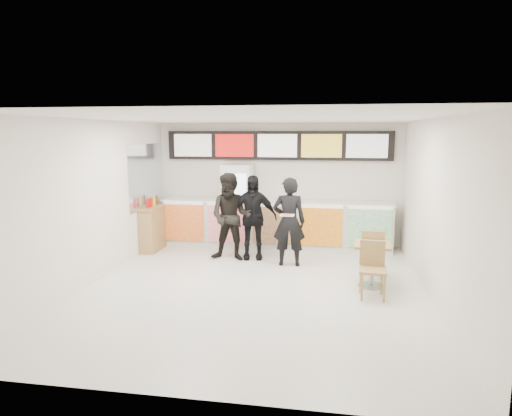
% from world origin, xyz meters
% --- Properties ---
extents(floor, '(7.00, 7.00, 0.00)m').
position_xyz_m(floor, '(0.00, 0.00, 0.00)').
color(floor, beige).
rests_on(floor, ground).
extents(ceiling, '(7.00, 7.00, 0.00)m').
position_xyz_m(ceiling, '(0.00, 0.00, 3.00)').
color(ceiling, white).
rests_on(ceiling, wall_back).
extents(wall_back, '(6.00, 0.00, 6.00)m').
position_xyz_m(wall_back, '(0.00, 3.50, 1.50)').
color(wall_back, silver).
rests_on(wall_back, floor).
extents(wall_left, '(0.00, 7.00, 7.00)m').
position_xyz_m(wall_left, '(-3.00, 0.00, 1.50)').
color(wall_left, silver).
rests_on(wall_left, floor).
extents(wall_right, '(0.00, 7.00, 7.00)m').
position_xyz_m(wall_right, '(3.00, 0.00, 1.50)').
color(wall_right, silver).
rests_on(wall_right, floor).
extents(service_counter, '(5.56, 0.77, 1.14)m').
position_xyz_m(service_counter, '(0.00, 3.09, 0.57)').
color(service_counter, silver).
rests_on(service_counter, floor).
extents(menu_board, '(5.50, 0.14, 0.70)m').
position_xyz_m(menu_board, '(0.00, 3.41, 2.45)').
color(menu_board, black).
rests_on(menu_board, wall_back).
extents(drinks_fridge, '(0.70, 0.67, 2.00)m').
position_xyz_m(drinks_fridge, '(-0.93, 3.11, 1.00)').
color(drinks_fridge, white).
rests_on(drinks_fridge, floor).
extents(mirror_panel, '(0.01, 2.00, 1.50)m').
position_xyz_m(mirror_panel, '(-2.99, 2.45, 1.75)').
color(mirror_panel, '#B2B7BF').
rests_on(mirror_panel, wall_left).
extents(customer_main, '(0.71, 0.49, 1.86)m').
position_xyz_m(customer_main, '(0.47, 1.57, 0.93)').
color(customer_main, black).
rests_on(customer_main, floor).
extents(customer_left, '(0.96, 0.76, 1.91)m').
position_xyz_m(customer_left, '(-0.81, 1.78, 0.95)').
color(customer_left, black).
rests_on(customer_left, floor).
extents(customer_mid, '(1.14, 0.60, 1.86)m').
position_xyz_m(customer_mid, '(-0.38, 1.97, 0.93)').
color(customer_mid, black).
rests_on(customer_mid, floor).
extents(pizza_slice, '(0.36, 0.36, 0.02)m').
position_xyz_m(pizza_slice, '(0.47, 1.12, 1.16)').
color(pizza_slice, beige).
rests_on(pizza_slice, customer_main).
extents(cafe_table, '(0.68, 1.64, 0.94)m').
position_xyz_m(cafe_table, '(2.08, 0.45, 0.55)').
color(cafe_table, '#A07D49').
rests_on(cafe_table, floor).
extents(condiment_ledge, '(0.38, 0.94, 1.25)m').
position_xyz_m(condiment_ledge, '(-2.82, 2.30, 0.54)').
color(condiment_ledge, '#A07D49').
rests_on(condiment_ledge, floor).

